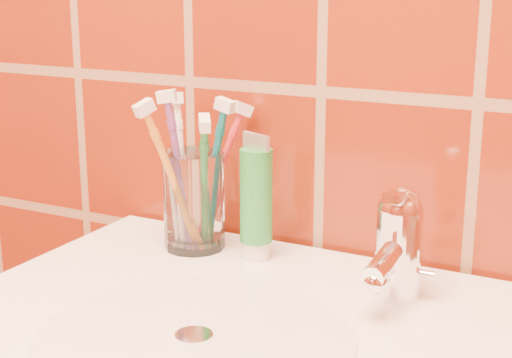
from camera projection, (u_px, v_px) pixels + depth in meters
The scene contains 9 objects.
glass_tumbler at pixel (194, 201), 0.95m from camera, with size 0.07×0.07×0.12m, color white.
toothpaste_tube at pixel (256, 201), 0.91m from camera, with size 0.04×0.04×0.15m.
faucet at pixel (398, 240), 0.80m from camera, with size 0.05×0.11×0.12m.
toothbrush_0 at pixel (173, 180), 0.91m from camera, with size 0.05×0.09×0.20m, color orange, non-canonical shape.
toothbrush_1 at pixel (217, 175), 0.96m from camera, with size 0.07×0.07×0.18m, color red, non-canonical shape.
toothbrush_2 at pixel (212, 175), 0.94m from camera, with size 0.06×0.03×0.19m, color #0D6470, non-canonical shape.
toothbrush_3 at pixel (204, 186), 0.92m from camera, with size 0.06×0.07×0.18m, color #1D6E34, non-canonical shape.
toothbrush_4 at pixel (180, 173), 0.93m from camera, with size 0.05×0.03×0.20m, color #75408A, non-canonical shape.
toothbrush_5 at pixel (182, 171), 0.96m from camera, with size 0.05×0.06×0.19m, color white, non-canonical shape.
Camera 1 is at (0.36, 0.35, 1.18)m, focal length 55.00 mm.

